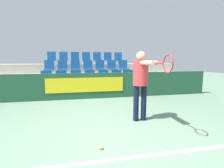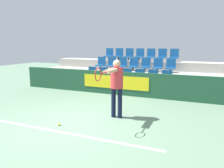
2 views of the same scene
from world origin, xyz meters
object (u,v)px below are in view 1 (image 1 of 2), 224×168
at_px(stadium_chair_7, 49,68).
at_px(stadium_chair_6, 130,77).
at_px(stadium_chair_14, 52,58).
at_px(stadium_chair_19, 108,58).
at_px(stadium_chair_17, 86,58).
at_px(stadium_chair_4, 104,78).
at_px(stadium_chair_8, 63,68).
at_px(stadium_chair_0, 46,79).
at_px(stadium_chair_15, 63,58).
at_px(stadium_chair_12, 112,67).
at_px(stadium_chair_20, 119,58).
at_px(tennis_player, 141,78).
at_px(stadium_chair_10, 88,67).
at_px(stadium_chair_1, 61,79).
at_px(stadium_chair_9, 75,67).
at_px(stadium_chair_2, 76,79).
at_px(stadium_chair_18, 97,58).
at_px(stadium_chair_5, 117,78).
at_px(stadium_chair_13, 124,67).
at_px(tennis_ball, 101,148).
at_px(stadium_chair_16, 75,58).

bearing_deg(stadium_chair_7, stadium_chair_6, -16.29).
bearing_deg(stadium_chair_14, stadium_chair_19, 0.00).
relative_size(stadium_chair_7, stadium_chair_17, 1.00).
distance_m(stadium_chair_4, stadium_chair_8, 2.06).
xyz_separation_m(stadium_chair_0, stadium_chair_15, (0.58, 2.03, 0.83)).
height_order(stadium_chair_12, stadium_chair_17, stadium_chair_17).
relative_size(stadium_chair_4, stadium_chair_6, 1.00).
xyz_separation_m(stadium_chair_6, stadium_chair_20, (0.00, 2.03, 0.83)).
bearing_deg(stadium_chair_8, stadium_chair_14, 119.70).
distance_m(stadium_chair_20, tennis_player, 5.57).
xyz_separation_m(stadium_chair_10, stadium_chair_17, (0.00, 1.02, 0.42)).
distance_m(stadium_chair_0, stadium_chair_12, 3.10).
bearing_deg(stadium_chair_1, stadium_chair_9, 60.30).
relative_size(stadium_chair_1, stadium_chair_14, 1.00).
relative_size(stadium_chair_19, tennis_player, 0.37).
relative_size(stadium_chair_2, stadium_chair_19, 1.00).
bearing_deg(stadium_chair_18, stadium_chair_20, 0.00).
bearing_deg(stadium_chair_15, stadium_chair_19, 0.00).
relative_size(stadium_chair_5, stadium_chair_13, 1.00).
relative_size(stadium_chair_7, stadium_chair_19, 1.00).
bearing_deg(stadium_chair_13, stadium_chair_2, -156.33).
bearing_deg(tennis_player, stadium_chair_10, 100.63).
distance_m(stadium_chair_14, stadium_chair_20, 3.48).
relative_size(stadium_chair_9, stadium_chair_17, 1.00).
xyz_separation_m(stadium_chair_12, tennis_ball, (-1.40, -5.61, -1.08)).
distance_m(stadium_chair_6, stadium_chair_12, 1.24).
xyz_separation_m(stadium_chair_12, stadium_chair_13, (0.58, 0.00, 0.00)).
xyz_separation_m(stadium_chair_9, stadium_chair_10, (0.58, 0.00, 0.00)).
xyz_separation_m(stadium_chair_5, stadium_chair_8, (-2.32, 1.02, 0.42)).
distance_m(stadium_chair_4, tennis_ball, 4.71).
xyz_separation_m(stadium_chair_12, stadium_chair_19, (0.00, 1.02, 0.42)).
relative_size(stadium_chair_1, stadium_chair_4, 1.00).
height_order(stadium_chair_6, stadium_chair_19, stadium_chair_19).
height_order(stadium_chair_1, stadium_chair_16, stadium_chair_16).
bearing_deg(stadium_chair_0, stadium_chair_15, 74.08).
bearing_deg(stadium_chair_17, stadium_chair_10, -90.00).
xyz_separation_m(stadium_chair_10, stadium_chair_18, (0.58, 1.02, 0.42)).
xyz_separation_m(stadium_chair_14, stadium_chair_16, (1.16, 0.00, 0.00)).
bearing_deg(stadium_chair_0, stadium_chair_10, 30.31).
height_order(stadium_chair_12, stadium_chair_15, stadium_chair_15).
bearing_deg(stadium_chair_9, stadium_chair_12, 0.00).
bearing_deg(stadium_chair_19, stadium_chair_0, -144.95).
relative_size(stadium_chair_8, stadium_chair_15, 1.00).
relative_size(stadium_chair_1, stadium_chair_7, 1.00).
relative_size(stadium_chair_13, stadium_chair_17, 1.00).
distance_m(stadium_chair_0, stadium_chair_9, 1.60).
relative_size(stadium_chair_9, stadium_chair_12, 1.00).
relative_size(stadium_chair_14, stadium_chair_17, 1.00).
distance_m(stadium_chair_0, stadium_chair_17, 2.80).
height_order(stadium_chair_5, stadium_chair_9, stadium_chair_9).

